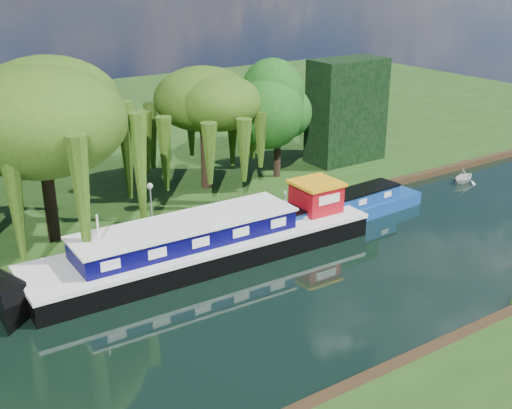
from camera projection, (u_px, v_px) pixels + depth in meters
ground at (237, 303)px, 30.77m from camera, size 120.00×120.00×0.00m
far_bank at (33, 143)px, 57.06m from camera, size 120.00×52.00×0.45m
dutch_barge at (208, 243)px, 34.89m from camera, size 19.63×4.77×4.13m
narrowboat at (340, 211)px, 40.16m from camera, size 13.18×2.94×1.91m
red_dinghy at (69, 295)px, 31.53m from camera, size 3.47×2.79×0.64m
white_cruiser at (463, 182)px, 47.51m from camera, size 2.37×2.12×1.13m
willow_left at (40, 118)px, 34.26m from camera, size 8.09×8.09×9.70m
willow_right at (205, 111)px, 43.29m from camera, size 6.08×6.08×7.41m
tree_far_right at (278, 108)px, 45.69m from camera, size 4.53×4.53×7.42m
conifer_hedge at (347, 111)px, 49.94m from camera, size 6.00×3.00×8.00m
lamppost at (150, 192)px, 38.31m from camera, size 0.36×0.36×2.56m
mooring_posts at (151, 230)px, 36.68m from camera, size 19.16×0.16×1.00m
reeds_near at (461, 320)px, 28.28m from camera, size 33.70×1.50×1.10m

